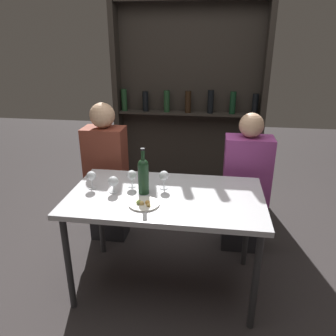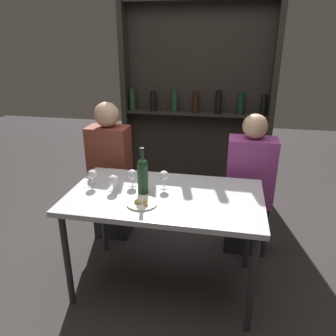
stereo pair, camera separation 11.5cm
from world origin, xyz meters
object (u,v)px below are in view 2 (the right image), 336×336
object	(u,v)px
wine_glass_1	(92,175)
food_plate_0	(142,203)
wine_bottle	(143,174)
wine_glass_3	(113,180)
wine_glass_2	(132,175)
wine_glass_0	(164,176)
seated_person_right	(249,190)
seated_person_left	(111,175)

from	to	relation	value
wine_glass_1	food_plate_0	bearing A→B (deg)	-25.39
wine_bottle	food_plate_0	distance (m)	0.21
wine_bottle	wine_glass_3	size ratio (longest dim) A/B	2.77
wine_glass_3	food_plate_0	world-z (taller)	wine_glass_3
wine_glass_2	food_plate_0	bearing A→B (deg)	-61.47
wine_bottle	food_plate_0	world-z (taller)	wine_bottle
wine_glass_0	wine_glass_3	world-z (taller)	wine_glass_0
wine_glass_2	wine_glass_3	world-z (taller)	wine_glass_2
wine_glass_0	wine_glass_1	xyz separation A→B (m)	(-0.51, -0.07, -0.01)
seated_person_right	wine_glass_2	bearing A→B (deg)	-150.26
wine_glass_0	seated_person_left	xyz separation A→B (m)	(-0.59, 0.49, -0.25)
wine_glass_3	food_plate_0	xyz separation A→B (m)	(0.25, -0.16, -0.07)
food_plate_0	seated_person_left	xyz separation A→B (m)	(-0.50, 0.75, -0.16)
wine_glass_0	wine_glass_2	size ratio (longest dim) A/B	1.07
wine_glass_1	seated_person_right	bearing A→B (deg)	26.16
wine_glass_1	seated_person_left	bearing A→B (deg)	98.67
food_plate_0	seated_person_right	xyz separation A→B (m)	(0.71, 0.75, -0.19)
seated_person_left	wine_glass_1	bearing A→B (deg)	-81.33
wine_bottle	seated_person_left	size ratio (longest dim) A/B	0.26
wine_glass_2	seated_person_right	size ratio (longest dim) A/B	0.10
wine_glass_0	wine_glass_1	world-z (taller)	wine_glass_0
wine_bottle	seated_person_right	world-z (taller)	seated_person_right
food_plate_0	wine_glass_3	bearing A→B (deg)	147.70
wine_bottle	wine_glass_2	size ratio (longest dim) A/B	2.62
seated_person_left	seated_person_right	distance (m)	1.21
wine_glass_0	wine_glass_3	size ratio (longest dim) A/B	1.13
wine_glass_0	seated_person_left	bearing A→B (deg)	140.56
wine_glass_3	seated_person_left	size ratio (longest dim) A/B	0.09
food_plate_0	seated_person_right	size ratio (longest dim) A/B	0.16
wine_glass_1	wine_glass_3	xyz separation A→B (m)	(0.17, -0.04, -0.01)
wine_glass_1	wine_bottle	bearing A→B (deg)	-4.97
wine_bottle	wine_glass_0	size ratio (longest dim) A/B	2.44
wine_glass_3	seated_person_left	world-z (taller)	seated_person_left
wine_glass_2	seated_person_left	xyz separation A→B (m)	(-0.36, 0.49, -0.24)
seated_person_right	seated_person_left	bearing A→B (deg)	-180.00
wine_glass_0	seated_person_left	distance (m)	0.80
seated_person_right	wine_glass_3	bearing A→B (deg)	-148.06
wine_glass_1	seated_person_right	world-z (taller)	seated_person_right
wine_glass_0	wine_glass_2	world-z (taller)	wine_glass_0
wine_bottle	seated_person_right	distance (m)	1.00
wine_glass_2	seated_person_left	bearing A→B (deg)	126.38
wine_bottle	food_plate_0	size ratio (longest dim) A/B	1.63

